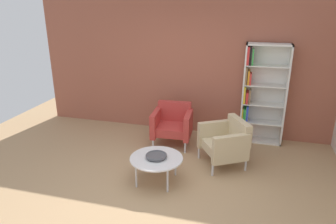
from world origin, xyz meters
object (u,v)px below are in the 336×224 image
(bookshelf_tall, at_px, (260,94))
(coffee_table_low, at_px, (156,159))
(decorative_bowl, at_px, (156,156))
(armchair_corner_red, at_px, (226,141))
(armchair_by_bookshelf, at_px, (173,123))

(bookshelf_tall, xyz_separation_m, coffee_table_low, (-1.46, -1.93, -0.57))
(decorative_bowl, xyz_separation_m, armchair_corner_red, (0.96, 0.82, -0.02))
(decorative_bowl, relative_size, armchair_by_bookshelf, 0.41)
(bookshelf_tall, relative_size, armchair_by_bookshelf, 2.44)
(bookshelf_tall, height_order, armchair_corner_red, bookshelf_tall)
(armchair_by_bookshelf, height_order, armchair_corner_red, same)
(armchair_corner_red, bearing_deg, armchair_by_bookshelf, -148.22)
(coffee_table_low, xyz_separation_m, armchair_corner_red, (0.96, 0.82, 0.04))
(bookshelf_tall, distance_m, armchair_corner_red, 1.33)
(armchair_corner_red, bearing_deg, decorative_bowl, -80.64)
(armchair_by_bookshelf, distance_m, armchair_corner_red, 1.19)
(armchair_corner_red, bearing_deg, bookshelf_tall, 125.03)
(decorative_bowl, bearing_deg, coffee_table_low, 53.13)
(armchair_by_bookshelf, bearing_deg, armchair_corner_red, -31.16)
(bookshelf_tall, relative_size, decorative_bowl, 5.94)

